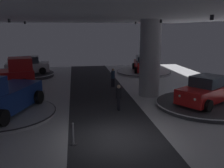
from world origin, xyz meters
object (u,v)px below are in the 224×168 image
at_px(display_car_mid_right, 206,91).
at_px(visitor_walking_near, 119,96).
at_px(pickup_truck_mid_left, 0,98).
at_px(display_car_deep_left, 28,66).
at_px(display_platform_mid_right, 204,104).
at_px(visitor_walking_far, 113,76).
at_px(column_right, 150,58).
at_px(display_platform_deep_left, 28,75).
at_px(display_platform_deep_right, 143,72).
at_px(display_platform_mid_left, 5,114).
at_px(display_car_deep_right, 144,64).
at_px(pickup_truck_far_left, 2,76).

distance_m(display_car_mid_right, visitor_walking_near, 5.54).
xyz_separation_m(pickup_truck_mid_left, display_car_deep_left, (-0.57, 12.19, -0.05)).
relative_size(display_platform_mid_right, visitor_walking_far, 3.84).
xyz_separation_m(column_right, visitor_walking_near, (-2.85, -3.14, -1.84)).
bearing_deg(display_platform_deep_left, display_car_mid_right, -43.14).
xyz_separation_m(display_platform_deep_right, display_car_mid_right, (0.63, -11.96, 0.89)).
distance_m(display_car_deep_left, display_platform_mid_right, 17.55).
height_order(display_platform_mid_left, visitor_walking_far, visitor_walking_far).
bearing_deg(display_car_deep_left, display_platform_mid_left, -86.75).
bearing_deg(display_car_deep_right, display_platform_mid_left, -134.14).
relative_size(display_platform_mid_left, visitor_walking_near, 3.57).
relative_size(column_right, display_platform_deep_right, 0.93).
relative_size(column_right, display_platform_mid_right, 0.90).
relative_size(pickup_truck_far_left, pickup_truck_mid_left, 0.99).
bearing_deg(visitor_walking_near, pickup_truck_far_left, 145.77).
bearing_deg(column_right, display_platform_deep_right, 76.70).
distance_m(display_platform_deep_right, display_platform_mid_right, 11.99).
height_order(pickup_truck_far_left, display_platform_mid_left, pickup_truck_far_left).
bearing_deg(display_platform_deep_right, display_car_deep_right, -98.75).
xyz_separation_m(column_right, pickup_truck_far_left, (-10.91, 2.35, -1.46)).
xyz_separation_m(display_platform_mid_left, visitor_walking_far, (7.16, 6.03, 0.78)).
relative_size(display_platform_deep_right, display_car_deep_right, 1.33).
distance_m(pickup_truck_far_left, display_car_deep_left, 6.46).
bearing_deg(visitor_walking_far, pickup_truck_mid_left, -138.92).
relative_size(pickup_truck_far_left, display_platform_mid_right, 0.92).
xyz_separation_m(column_right, display_platform_deep_right, (2.06, 8.71, -2.61)).
relative_size(display_platform_mid_right, visitor_walking_near, 3.84).
bearing_deg(pickup_truck_far_left, display_car_deep_right, 26.03).
bearing_deg(display_car_deep_right, column_right, -103.32).
height_order(display_car_deep_right, display_platform_mid_right, display_car_deep_right).
bearing_deg(display_car_deep_left, column_right, -40.98).
relative_size(pickup_truck_far_left, display_car_deep_left, 1.28).
distance_m(column_right, display_car_mid_right, 4.55).
distance_m(column_right, pickup_truck_far_left, 11.26).
bearing_deg(visitor_walking_far, display_platform_deep_left, 143.34).
bearing_deg(pickup_truck_mid_left, pickup_truck_far_left, 103.56).
relative_size(display_platform_deep_right, visitor_walking_near, 3.71).
xyz_separation_m(pickup_truck_far_left, display_car_deep_right, (12.97, 6.33, -0.27)).
xyz_separation_m(display_car_mid_right, visitor_walking_near, (-5.54, 0.11, -0.13)).
xyz_separation_m(display_car_deep_left, visitor_walking_near, (7.23, -11.89, -0.21)).
bearing_deg(display_car_deep_left, display_platform_deep_left, -173.05).
height_order(display_platform_deep_right, visitor_walking_near, visitor_walking_near).
height_order(pickup_truck_far_left, display_platform_mid_right, pickup_truck_far_left).
bearing_deg(display_car_mid_right, visitor_walking_near, 178.86).
relative_size(column_right, display_platform_mid_left, 0.97).
bearing_deg(display_car_mid_right, display_car_deep_left, 136.78).
xyz_separation_m(display_car_deep_left, display_car_mid_right, (12.77, -12.00, -0.08)).
distance_m(display_car_deep_right, display_car_mid_right, 11.94).
bearing_deg(pickup_truck_far_left, display_car_mid_right, -22.36).
relative_size(display_car_deep_left, display_car_mid_right, 0.97).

